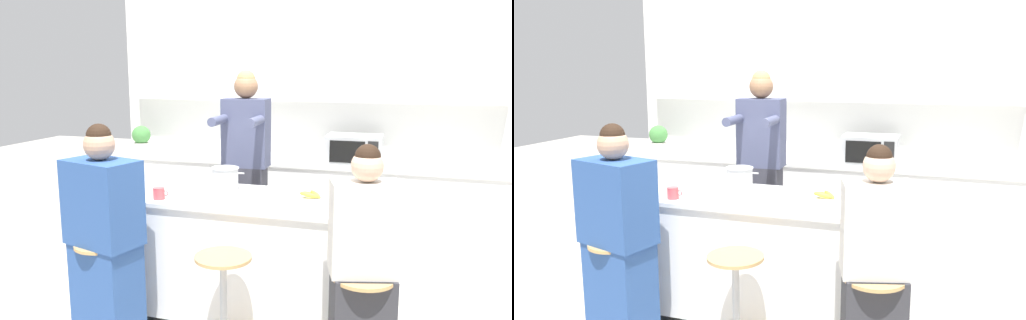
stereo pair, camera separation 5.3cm
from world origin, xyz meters
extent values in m
plane|color=#B2ADA3|center=(0.00, 0.00, 0.00)|extent=(16.00, 16.00, 0.00)
cube|color=silver|center=(0.00, 1.85, 1.35)|extent=(4.09, 0.06, 2.70)
cube|color=white|center=(0.00, 1.74, 1.83)|extent=(3.76, 0.16, 0.75)
cube|color=white|center=(0.00, 1.50, 0.43)|extent=(3.76, 0.61, 0.87)
cube|color=silver|center=(0.00, 1.50, 0.88)|extent=(3.79, 0.64, 0.03)
cube|color=black|center=(0.00, 0.00, 0.03)|extent=(1.93, 0.60, 0.06)
cube|color=white|center=(0.00, 0.00, 0.46)|extent=(2.01, 0.68, 0.80)
cube|color=silver|center=(0.00, 0.00, 0.87)|extent=(2.05, 0.72, 0.03)
cylinder|color=#B7BABC|center=(-0.82, -0.61, 0.34)|extent=(0.04, 0.04, 0.64)
cylinder|color=tan|center=(-0.82, -0.61, 0.67)|extent=(0.34, 0.34, 0.02)
cylinder|color=#B7BABC|center=(0.00, -0.59, 0.34)|extent=(0.04, 0.04, 0.64)
cylinder|color=tan|center=(0.00, -0.59, 0.67)|extent=(0.34, 0.34, 0.02)
cylinder|color=tan|center=(0.82, -0.64, 0.67)|extent=(0.34, 0.34, 0.02)
cube|color=#383842|center=(-0.27, 0.69, 0.48)|extent=(0.33, 0.23, 0.97)
cube|color=#474C6B|center=(-0.27, 0.69, 1.25)|extent=(0.38, 0.23, 0.56)
cylinder|color=#474C6B|center=(-0.42, 0.41, 1.37)|extent=(0.08, 0.31, 0.07)
cylinder|color=#474C6B|center=(-0.11, 0.43, 1.37)|extent=(0.08, 0.31, 0.07)
sphere|color=#936B4C|center=(-0.27, 0.69, 1.63)|extent=(0.20, 0.20, 0.20)
sphere|color=#A37F51|center=(-0.27, 0.69, 1.68)|extent=(0.16, 0.16, 0.15)
cube|color=#2D5193|center=(-0.80, -0.61, 0.34)|extent=(0.48, 0.37, 0.68)
cube|color=#2D5193|center=(-0.80, -0.61, 0.95)|extent=(0.52, 0.40, 0.54)
sphere|color=tan|center=(-0.80, -0.61, 1.31)|extent=(0.24, 0.24, 0.19)
sphere|color=black|center=(-0.80, -0.61, 1.36)|extent=(0.19, 0.19, 0.15)
cube|color=silver|center=(0.82, -0.61, 0.93)|extent=(0.41, 0.31, 0.51)
sphere|color=#DBB293|center=(0.82, -0.61, 1.27)|extent=(0.21, 0.21, 0.17)
sphere|color=black|center=(0.82, -0.61, 1.32)|extent=(0.17, 0.17, 0.14)
cylinder|color=#B7BABC|center=(-0.26, 0.15, 0.97)|extent=(0.19, 0.19, 0.16)
cylinder|color=#B7BABC|center=(-0.26, 0.15, 1.05)|extent=(0.20, 0.20, 0.01)
cylinder|color=#B7BABC|center=(-0.38, 0.15, 1.02)|extent=(0.05, 0.01, 0.01)
cylinder|color=#B7BABC|center=(-0.14, 0.15, 1.02)|extent=(0.05, 0.01, 0.01)
cylinder|color=silver|center=(0.22, -0.07, 0.93)|extent=(0.23, 0.23, 0.08)
cylinder|color=white|center=(0.63, 0.05, 0.93)|extent=(0.08, 0.08, 0.09)
torus|color=white|center=(0.68, 0.05, 0.94)|extent=(0.04, 0.01, 0.04)
cylinder|color=#DB4C51|center=(-0.60, -0.24, 0.93)|extent=(0.08, 0.08, 0.08)
torus|color=#DB4C51|center=(-0.55, -0.24, 0.93)|extent=(0.04, 0.01, 0.04)
ellipsoid|color=yellow|center=(0.39, 0.07, 0.91)|extent=(0.13, 0.05, 0.06)
ellipsoid|color=yellow|center=(0.35, 0.11, 0.91)|extent=(0.10, 0.12, 0.06)
ellipsoid|color=yellow|center=(0.42, 0.11, 0.91)|extent=(0.11, 0.12, 0.06)
cube|color=#B2B5B7|center=(0.54, 1.46, 1.03)|extent=(0.51, 0.36, 0.26)
cube|color=black|center=(0.49, 1.28, 1.03)|extent=(0.32, 0.01, 0.20)
cube|color=black|center=(0.72, 1.28, 1.03)|extent=(0.09, 0.01, 0.21)
cylinder|color=beige|center=(-1.73, 1.50, 0.94)|extent=(0.15, 0.15, 0.09)
sphere|color=#478942|center=(-1.73, 1.50, 1.07)|extent=(0.20, 0.20, 0.20)
camera|label=1|loc=(1.01, -3.21, 1.76)|focal=35.00mm
camera|label=2|loc=(1.06, -3.20, 1.76)|focal=35.00mm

